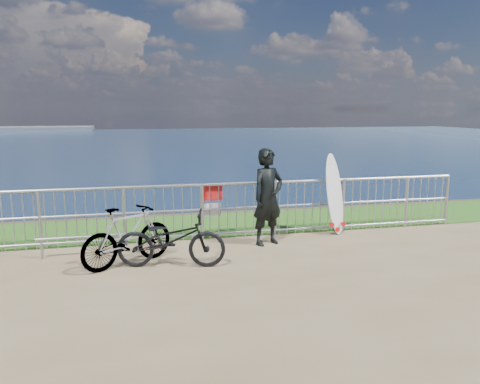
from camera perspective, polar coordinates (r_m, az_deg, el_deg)
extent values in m
plane|color=#255617|center=(10.51, -2.75, -3.96)|extent=(120.00, 120.00, 0.00)
cube|color=brown|center=(12.46, -3.67, -13.90)|extent=(120.00, 0.30, 5.00)
plane|color=#1A2F4E|center=(97.65, -11.95, 5.44)|extent=(260.00, 260.00, 0.00)
cylinder|color=#989BA1|center=(9.24, -1.59, 0.99)|extent=(10.00, 0.06, 0.06)
cylinder|color=#989BA1|center=(9.33, -1.58, -2.01)|extent=(10.00, 0.05, 0.05)
cylinder|color=#989BA1|center=(9.44, -1.56, -5.01)|extent=(10.00, 0.05, 0.05)
cylinder|color=#989BA1|center=(9.32, -23.21, -3.19)|extent=(0.06, 0.06, 1.10)
cylinder|color=#989BA1|center=(9.17, -13.94, -2.88)|extent=(0.06, 0.06, 1.10)
cylinder|color=#989BA1|center=(9.25, -4.61, -2.48)|extent=(0.06, 0.06, 1.10)
cylinder|color=#989BA1|center=(9.58, 4.30, -2.05)|extent=(0.06, 0.06, 1.10)
cylinder|color=#989BA1|center=(10.12, 12.44, -1.60)|extent=(0.06, 0.06, 1.10)
cylinder|color=#989BA1|center=(10.84, 19.62, -1.18)|extent=(0.06, 0.06, 1.10)
cylinder|color=#989BA1|center=(11.41, 23.86, -0.93)|extent=(0.06, 0.06, 1.10)
cube|color=red|center=(9.27, -3.44, -0.11)|extent=(0.42, 0.02, 0.30)
cube|color=white|center=(9.27, -3.44, -0.12)|extent=(0.38, 0.01, 0.08)
cube|color=white|center=(9.34, -3.42, -2.17)|extent=(0.36, 0.02, 0.26)
imported|color=black|center=(8.85, 3.41, -0.62)|extent=(0.79, 0.66, 1.83)
ellipsoid|color=white|center=(9.82, 11.47, -0.21)|extent=(0.55, 0.52, 1.68)
cone|color=red|center=(9.79, 10.95, -3.82)|extent=(0.10, 0.18, 0.10)
cone|color=red|center=(9.89, 12.31, -3.73)|extent=(0.10, 0.18, 0.10)
cone|color=red|center=(9.87, 11.61, -4.39)|extent=(0.10, 0.18, 0.10)
imported|color=black|center=(7.74, -8.40, -5.72)|extent=(1.86, 0.99, 0.93)
imported|color=black|center=(7.94, -13.54, -5.22)|extent=(1.67, 1.26, 1.00)
cylinder|color=#989BA1|center=(8.63, -17.73, -5.18)|extent=(1.83, 0.05, 0.05)
cylinder|color=#989BA1|center=(8.79, -23.01, -6.45)|extent=(0.04, 0.04, 0.36)
cylinder|color=#989BA1|center=(8.65, -12.24, -6.13)|extent=(0.04, 0.04, 0.36)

